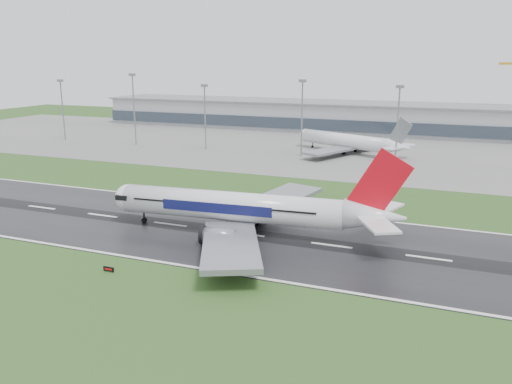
% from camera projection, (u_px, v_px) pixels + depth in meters
% --- Properties ---
extents(ground, '(520.00, 520.00, 0.00)m').
position_uv_depth(ground, '(103.00, 216.00, 133.90)').
color(ground, '#26481A').
rests_on(ground, ground).
extents(runway, '(400.00, 45.00, 0.10)m').
position_uv_depth(runway, '(103.00, 216.00, 133.89)').
color(runway, black).
rests_on(runway, ground).
extents(apron, '(400.00, 130.00, 0.08)m').
position_uv_depth(apron, '(270.00, 144.00, 246.41)').
color(apron, slate).
rests_on(apron, ground).
extents(terminal, '(240.00, 36.00, 15.00)m').
position_uv_depth(terminal, '(306.00, 116.00, 298.57)').
color(terminal, '#94979F').
rests_on(terminal, ground).
extents(main_airliner, '(74.29, 71.32, 20.30)m').
position_uv_depth(main_airliner, '(250.00, 190.00, 117.94)').
color(main_airliner, silver).
rests_on(main_airliner, runway).
extents(parked_airliner, '(73.29, 71.35, 16.59)m').
position_uv_depth(parked_airliner, '(349.00, 134.00, 220.18)').
color(parked_airliner, silver).
rests_on(parked_airliner, apron).
extents(runway_sign, '(2.31, 0.35, 1.04)m').
position_uv_depth(runway_sign, '(109.00, 269.00, 98.47)').
color(runway_sign, black).
rests_on(runway_sign, ground).
extents(floodmast_0, '(0.64, 0.64, 28.24)m').
position_uv_depth(floodmast_0, '(63.00, 111.00, 256.05)').
color(floodmast_0, gray).
rests_on(floodmast_0, ground).
extents(floodmast_1, '(0.64, 0.64, 31.48)m').
position_uv_depth(floodmast_1, '(134.00, 111.00, 240.75)').
color(floodmast_1, gray).
rests_on(floodmast_1, ground).
extents(floodmast_2, '(0.64, 0.64, 27.30)m').
position_uv_depth(floodmast_2, '(205.00, 119.00, 228.16)').
color(floodmast_2, gray).
rests_on(floodmast_2, ground).
extents(floodmast_3, '(0.64, 0.64, 29.93)m').
position_uv_depth(floodmast_3, '(302.00, 120.00, 212.06)').
color(floodmast_3, gray).
rests_on(floodmast_3, ground).
extents(floodmast_4, '(0.64, 0.64, 28.40)m').
position_uv_depth(floodmast_4, '(397.00, 126.00, 198.66)').
color(floodmast_4, gray).
rests_on(floodmast_4, ground).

